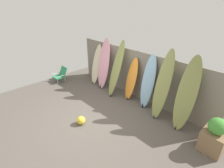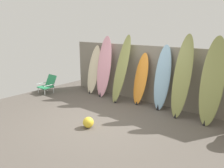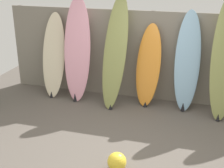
{
  "view_description": "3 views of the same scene",
  "coord_description": "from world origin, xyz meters",
  "px_view_note": "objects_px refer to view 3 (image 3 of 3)",
  "views": [
    {
      "loc": [
        3.75,
        -2.78,
        3.48
      ],
      "look_at": [
        -0.12,
        0.85,
        0.85
      ],
      "focal_mm": 28.0,
      "sensor_mm": 36.0,
      "label": 1
    },
    {
      "loc": [
        3.52,
        -3.88,
        2.32
      ],
      "look_at": [
        -0.47,
        0.9,
        0.72
      ],
      "focal_mm": 35.0,
      "sensor_mm": 36.0,
      "label": 2
    },
    {
      "loc": [
        0.92,
        -3.98,
        2.66
      ],
      "look_at": [
        -0.38,
        0.49,
        0.84
      ],
      "focal_mm": 50.0,
      "sensor_mm": 36.0,
      "label": 3
    }
  ],
  "objects_px": {
    "surfboard_cream_0": "(54,56)",
    "beach_ball": "(117,162)",
    "surfboard_pink_1": "(77,50)",
    "surfboard_orange_3": "(149,66)",
    "surfboard_skyblue_4": "(187,62)",
    "surfboard_olive_2": "(115,53)"
  },
  "relations": [
    {
      "from": "surfboard_olive_2",
      "to": "surfboard_skyblue_4",
      "type": "height_order",
      "value": "surfboard_olive_2"
    },
    {
      "from": "surfboard_olive_2",
      "to": "beach_ball",
      "type": "distance_m",
      "value": 2.37
    },
    {
      "from": "surfboard_orange_3",
      "to": "beach_ball",
      "type": "bearing_deg",
      "value": -90.33
    },
    {
      "from": "surfboard_orange_3",
      "to": "surfboard_skyblue_4",
      "type": "distance_m",
      "value": 0.73
    },
    {
      "from": "surfboard_cream_0",
      "to": "beach_ball",
      "type": "height_order",
      "value": "surfboard_cream_0"
    },
    {
      "from": "surfboard_pink_1",
      "to": "surfboard_olive_2",
      "type": "height_order",
      "value": "surfboard_olive_2"
    },
    {
      "from": "surfboard_olive_2",
      "to": "beach_ball",
      "type": "height_order",
      "value": "surfboard_olive_2"
    },
    {
      "from": "surfboard_pink_1",
      "to": "surfboard_skyblue_4",
      "type": "relative_size",
      "value": 1.1
    },
    {
      "from": "surfboard_orange_3",
      "to": "surfboard_olive_2",
      "type": "bearing_deg",
      "value": -164.75
    },
    {
      "from": "surfboard_orange_3",
      "to": "surfboard_skyblue_4",
      "type": "relative_size",
      "value": 0.85
    },
    {
      "from": "surfboard_pink_1",
      "to": "surfboard_skyblue_4",
      "type": "bearing_deg",
      "value": 2.84
    },
    {
      "from": "beach_ball",
      "to": "surfboard_cream_0",
      "type": "bearing_deg",
      "value": 131.65
    },
    {
      "from": "surfboard_cream_0",
      "to": "surfboard_orange_3",
      "type": "xyz_separation_m",
      "value": [
        1.98,
        0.05,
        -0.06
      ]
    },
    {
      "from": "surfboard_skyblue_4",
      "to": "surfboard_orange_3",
      "type": "bearing_deg",
      "value": -179.42
    },
    {
      "from": "surfboard_cream_0",
      "to": "surfboard_orange_3",
      "type": "height_order",
      "value": "surfboard_cream_0"
    },
    {
      "from": "surfboard_pink_1",
      "to": "surfboard_olive_2",
      "type": "bearing_deg",
      "value": -5.1
    },
    {
      "from": "surfboard_olive_2",
      "to": "surfboard_pink_1",
      "type": "bearing_deg",
      "value": 174.9
    },
    {
      "from": "surfboard_pink_1",
      "to": "surfboard_orange_3",
      "type": "bearing_deg",
      "value": 3.98
    },
    {
      "from": "surfboard_cream_0",
      "to": "surfboard_orange_3",
      "type": "distance_m",
      "value": 1.98
    },
    {
      "from": "surfboard_orange_3",
      "to": "beach_ball",
      "type": "height_order",
      "value": "surfboard_orange_3"
    },
    {
      "from": "surfboard_orange_3",
      "to": "surfboard_skyblue_4",
      "type": "height_order",
      "value": "surfboard_skyblue_4"
    },
    {
      "from": "surfboard_olive_2",
      "to": "beach_ball",
      "type": "xyz_separation_m",
      "value": [
        0.61,
        -2.09,
        -0.93
      ]
    }
  ]
}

